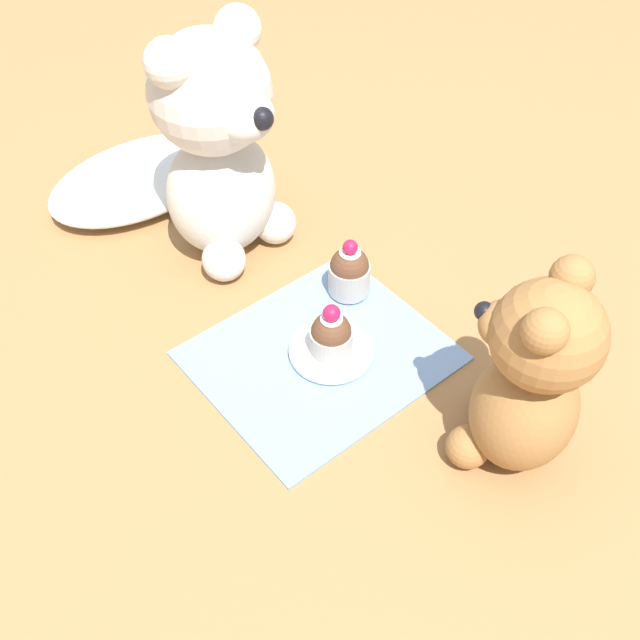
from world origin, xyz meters
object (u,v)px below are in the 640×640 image
(saucer_plate, at_px, (331,350))
(cupcake_near_tan_bear, at_px, (331,334))
(teddy_bear_cream, at_px, (219,147))
(cupcake_near_cream_bear, at_px, (349,271))
(teddy_bear_tan, at_px, (530,379))

(saucer_plate, xyz_separation_m, cupcake_near_tan_bear, (-0.00, -0.00, 0.02))
(teddy_bear_cream, distance_m, saucer_plate, 0.25)
(teddy_bear_cream, height_order, cupcake_near_tan_bear, teddy_bear_cream)
(cupcake_near_cream_bear, bearing_deg, cupcake_near_tan_bear, -142.03)
(cupcake_near_cream_bear, distance_m, saucer_plate, 0.10)
(teddy_bear_cream, bearing_deg, teddy_bear_tan, -94.51)
(teddy_bear_tan, bearing_deg, cupcake_near_cream_bear, -114.55)
(teddy_bear_cream, xyz_separation_m, cupcake_near_cream_bear, (0.05, -0.15, -0.10))
(teddy_bear_tan, xyz_separation_m, cupcake_near_cream_bear, (0.02, 0.25, -0.07))
(cupcake_near_tan_bear, bearing_deg, teddy_bear_cream, 84.78)
(cupcake_near_cream_bear, height_order, cupcake_near_tan_bear, cupcake_near_cream_bear)
(cupcake_near_tan_bear, bearing_deg, cupcake_near_cream_bear, 37.97)
(teddy_bear_tan, distance_m, saucer_plate, 0.22)
(saucer_plate, distance_m, cupcake_near_tan_bear, 0.02)
(cupcake_near_tan_bear, bearing_deg, saucer_plate, 68.20)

